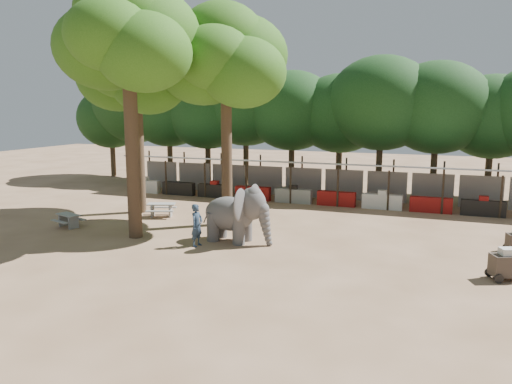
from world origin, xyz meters
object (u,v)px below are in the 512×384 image
(yard_tree_left, at_px, (136,70))
(picnic_table_near, at_px, (68,219))
(yard_tree_center, at_px, (127,38))
(handler, at_px, (197,225))
(elephant, at_px, (237,214))
(yard_tree_back, at_px, (225,58))
(cart_front, at_px, (507,264))
(picnic_table_far, at_px, (161,208))

(yard_tree_left, bearing_deg, picnic_table_near, -104.52)
(yard_tree_left, relative_size, yard_tree_center, 0.92)
(handler, height_order, picnic_table_near, handler)
(yard_tree_center, height_order, elephant, yard_tree_center)
(elephant, relative_size, handler, 1.83)
(yard_tree_center, relative_size, yard_tree_back, 1.06)
(yard_tree_back, xyz_separation_m, cart_front, (13.01, -4.59, -7.96))
(yard_tree_center, bearing_deg, yard_tree_back, 53.14)
(handler, distance_m, cart_front, 12.42)
(yard_tree_back, relative_size, picnic_table_near, 6.69)
(picnic_table_near, xyz_separation_m, cart_front, (20.24, -0.84, 0.13))
(yard_tree_center, xyz_separation_m, yard_tree_back, (3.00, 4.00, -0.67))
(yard_tree_left, bearing_deg, yard_tree_center, -59.04)
(picnic_table_near, bearing_deg, yard_tree_back, 45.86)
(yard_tree_left, relative_size, yard_tree_back, 0.97)
(elephant, bearing_deg, yard_tree_left, 157.44)
(cart_front, bearing_deg, elephant, 151.26)
(picnic_table_near, distance_m, picnic_table_far, 4.99)
(elephant, relative_size, cart_front, 2.47)
(yard_tree_left, xyz_separation_m, yard_tree_center, (3.00, -5.00, 1.01))
(yard_tree_left, xyz_separation_m, handler, (6.59, -5.54, -7.25))
(yard_tree_back, bearing_deg, yard_tree_left, 170.54)
(yard_tree_back, height_order, picnic_table_far, yard_tree_back)
(elephant, distance_m, handler, 1.94)
(yard_tree_center, bearing_deg, elephant, 8.65)
(yard_tree_left, bearing_deg, cart_front, -16.37)
(yard_tree_center, bearing_deg, cart_front, -2.09)
(handler, xyz_separation_m, picnic_table_far, (-4.66, 4.66, -0.45))
(picnic_table_near, bearing_deg, yard_tree_left, 93.97)
(picnic_table_near, bearing_deg, handler, 12.65)
(yard_tree_back, relative_size, elephant, 3.27)
(yard_tree_center, xyz_separation_m, picnic_table_far, (-1.07, 4.12, -8.71))
(picnic_table_near, distance_m, cart_front, 20.25)
(picnic_table_far, bearing_deg, elephant, -49.32)
(yard_tree_center, distance_m, yard_tree_back, 5.04)
(cart_front, bearing_deg, picnic_table_far, 142.81)
(yard_tree_center, height_order, yard_tree_back, yard_tree_center)
(picnic_table_far, distance_m, cart_front, 17.71)
(picnic_table_far, bearing_deg, yard_tree_back, -21.99)
(elephant, distance_m, picnic_table_far, 6.97)
(yard_tree_left, xyz_separation_m, picnic_table_near, (-1.23, -4.74, -7.75))
(yard_tree_back, bearing_deg, handler, -82.58)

